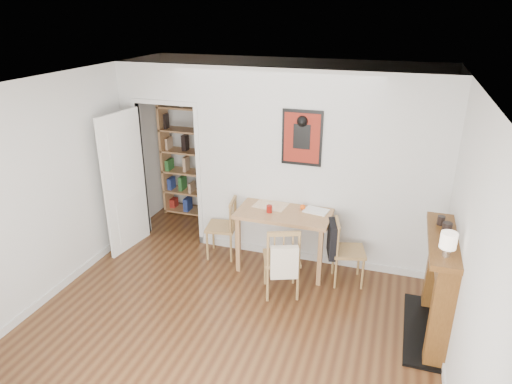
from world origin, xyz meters
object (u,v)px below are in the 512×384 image
(mantel_lamp, at_px, (448,242))
(ceramic_jar_b, at_px, (441,220))
(dining_table, at_px, (285,217))
(chair_front, at_px, (282,259))
(chair_left, at_px, (221,228))
(orange_fruit, at_px, (303,207))
(red_glass, at_px, (269,209))
(chair_right, at_px, (347,251))
(ceramic_jar_a, at_px, (447,228))
(notebook, at_px, (316,211))
(fireplace, at_px, (440,284))
(bookshelf, at_px, (186,162))

(mantel_lamp, xyz_separation_m, ceramic_jar_b, (-0.02, 0.68, -0.10))
(dining_table, bearing_deg, chair_front, -78.36)
(chair_left, relative_size, orange_fruit, 12.25)
(orange_fruit, bearing_deg, red_glass, -151.05)
(chair_front, xyz_separation_m, mantel_lamp, (1.72, -0.60, 0.83))
(chair_right, height_order, ceramic_jar_a, ceramic_jar_a)
(chair_left, relative_size, mantel_lamp, 3.64)
(dining_table, distance_m, ceramic_jar_a, 2.08)
(chair_front, relative_size, notebook, 3.05)
(dining_table, relative_size, ceramic_jar_b, 12.43)
(ceramic_jar_b, bearing_deg, red_glass, 167.98)
(red_glass, xyz_separation_m, mantel_lamp, (2.03, -1.11, 0.43))
(chair_left, relative_size, chair_right, 1.01)
(fireplace, bearing_deg, chair_right, 145.54)
(chair_left, height_order, bookshelf, bookshelf)
(orange_fruit, height_order, mantel_lamp, mantel_lamp)
(ceramic_jar_a, bearing_deg, ceramic_jar_b, 103.53)
(chair_right, relative_size, ceramic_jar_b, 8.79)
(bookshelf, distance_m, ceramic_jar_a, 4.34)
(ceramic_jar_a, bearing_deg, orange_fruit, 153.25)
(bookshelf, relative_size, ceramic_jar_a, 15.83)
(chair_front, bearing_deg, ceramic_jar_b, 2.62)
(red_glass, height_order, orange_fruit, red_glass)
(dining_table, relative_size, chair_right, 1.41)
(chair_front, height_order, red_glass, chair_front)
(orange_fruit, distance_m, notebook, 0.18)
(dining_table, height_order, chair_front, chair_front)
(bookshelf, distance_m, orange_fruit, 2.47)
(orange_fruit, relative_size, ceramic_jar_b, 0.73)
(chair_right, distance_m, orange_fruit, 0.79)
(ceramic_jar_a, height_order, ceramic_jar_b, ceramic_jar_a)
(chair_front, relative_size, mantel_lamp, 3.90)
(orange_fruit, bearing_deg, mantel_lamp, -39.05)
(chair_front, bearing_deg, fireplace, -7.00)
(chair_left, distance_m, ceramic_jar_a, 2.99)
(chair_left, relative_size, chair_front, 0.93)
(dining_table, relative_size, fireplace, 0.97)
(dining_table, xyz_separation_m, fireplace, (1.89, -0.85, -0.11))
(chair_left, height_order, ceramic_jar_b, ceramic_jar_b)
(dining_table, distance_m, mantel_lamp, 2.30)
(notebook, bearing_deg, ceramic_jar_b, -24.22)
(fireplace, bearing_deg, red_glass, 160.80)
(chair_left, distance_m, bookshelf, 1.68)
(red_glass, bearing_deg, chair_right, -0.34)
(fireplace, xyz_separation_m, ceramic_jar_a, (-0.02, 0.10, 0.60))
(dining_table, distance_m, chair_left, 0.95)
(notebook, distance_m, ceramic_jar_a, 1.75)
(orange_fruit, relative_size, ceramic_jar_a, 0.60)
(dining_table, bearing_deg, mantel_lamp, -33.80)
(fireplace, distance_m, orange_fruit, 1.94)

